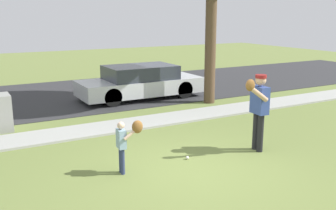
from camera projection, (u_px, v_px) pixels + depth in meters
The scene contains 7 objects.
ground_plane at pixel (126, 127), 11.02m from camera, with size 48.00×48.00×0.00m, color olive.
sidewalk_strip at pixel (124, 125), 11.10m from camera, with size 36.00×1.20×0.06m, color #A3A39E.
road_surface at pixel (75, 95), 15.36m from camera, with size 36.00×6.80×0.02m, color #2D2D30.
person_adult at pixel (258, 104), 8.87m from camera, with size 0.75×0.63×1.78m.
person_child at pixel (125, 139), 7.68m from camera, with size 0.47×0.45×1.11m.
baseball at pixel (187, 158), 8.58m from camera, with size 0.07×0.07×0.07m, color white.
parked_sedan_silver at pixel (140, 82), 14.58m from camera, with size 4.60×1.80×1.23m.
Camera 1 is at (-4.10, -6.34, 3.12)m, focal length 41.86 mm.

